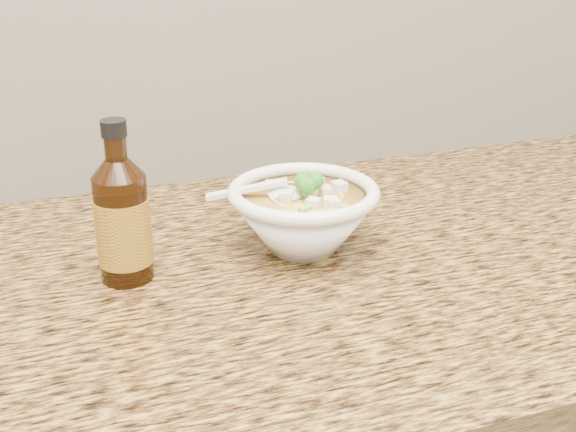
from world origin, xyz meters
name	(u,v)px	position (x,y,z in m)	size (l,w,h in m)	color
counter_slab	(169,294)	(0.00, 1.68, 0.88)	(4.00, 0.68, 0.04)	olive
soup_bowl	(303,217)	(0.17, 1.70, 0.94)	(0.21, 0.18, 0.10)	white
hot_sauce_bottle	(123,221)	(-0.04, 1.69, 0.97)	(0.06, 0.06, 0.19)	#311706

